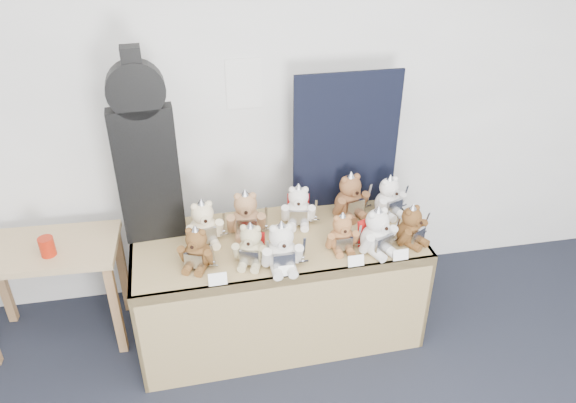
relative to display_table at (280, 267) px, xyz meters
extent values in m
plane|color=white|center=(-0.20, 0.61, 0.81)|extent=(6.00, 0.00, 6.00)
cube|color=white|center=(-0.10, 0.60, 0.90)|extent=(0.21, 0.00, 0.30)
cube|color=olive|center=(0.00, 0.07, 0.12)|extent=(1.68, 0.74, 0.06)
cube|color=olive|center=(0.01, -0.27, -0.20)|extent=(1.67, 0.06, 0.69)
cube|color=olive|center=(-0.82, 0.05, -0.20)|extent=(0.04, 0.69, 0.69)
cube|color=olive|center=(0.82, 0.09, -0.20)|extent=(0.04, 0.69, 0.69)
cube|color=tan|center=(-1.32, 0.27, 0.12)|extent=(0.83, 0.49, 0.04)
cube|color=brown|center=(-1.68, 0.47, -0.22)|extent=(0.05, 0.05, 0.64)
cube|color=brown|center=(-0.96, 0.06, -0.22)|extent=(0.05, 0.05, 0.64)
cube|color=brown|center=(-0.95, 0.44, -0.22)|extent=(0.05, 0.05, 0.64)
cube|color=black|center=(-0.68, 0.24, 0.54)|extent=(0.34, 0.12, 0.79)
cylinder|color=black|center=(-0.68, 0.24, 1.04)|extent=(0.30, 0.12, 0.30)
cube|color=black|center=(-0.68, 0.24, 1.16)|extent=(0.10, 0.10, 0.20)
cube|color=black|center=(0.47, 0.39, 0.58)|extent=(0.64, 0.02, 0.86)
cylinder|color=#AA1E0B|center=(-1.28, 0.18, 0.19)|extent=(0.08, 0.08, 0.11)
ellipsoid|color=brown|center=(-0.46, -0.09, 0.22)|extent=(0.20, 0.18, 0.16)
sphere|color=brown|center=(-0.46, -0.09, 0.32)|extent=(0.11, 0.11, 0.11)
cylinder|color=brown|center=(-0.48, -0.13, 0.31)|extent=(0.05, 0.04, 0.05)
sphere|color=black|center=(-0.49, -0.15, 0.31)|extent=(0.02, 0.02, 0.02)
sphere|color=brown|center=(-0.49, -0.07, 0.37)|extent=(0.04, 0.04, 0.04)
sphere|color=brown|center=(-0.43, -0.10, 0.37)|extent=(0.04, 0.04, 0.04)
cylinder|color=brown|center=(-0.54, -0.07, 0.22)|extent=(0.07, 0.10, 0.12)
cylinder|color=brown|center=(-0.40, -0.13, 0.22)|extent=(0.07, 0.10, 0.12)
cylinder|color=brown|center=(-0.51, -0.12, 0.17)|extent=(0.08, 0.11, 0.05)
cylinder|color=brown|center=(-0.45, -0.15, 0.17)|extent=(0.08, 0.11, 0.05)
cube|color=silver|center=(-0.48, -0.14, 0.22)|extent=(0.10, 0.06, 0.09)
cone|color=silver|center=(-0.46, -0.09, 0.37)|extent=(0.10, 0.10, 0.07)
cube|color=silver|center=(-0.38, -0.15, 0.25)|extent=(0.03, 0.04, 0.16)
cube|color=silver|center=(-0.38, -0.15, 0.19)|extent=(0.05, 0.02, 0.01)
ellipsoid|color=tan|center=(-0.18, -0.11, 0.22)|extent=(0.19, 0.18, 0.16)
sphere|color=tan|center=(-0.18, -0.11, 0.32)|extent=(0.12, 0.12, 0.12)
cylinder|color=tan|center=(-0.19, -0.16, 0.31)|extent=(0.05, 0.04, 0.05)
sphere|color=black|center=(-0.20, -0.17, 0.31)|extent=(0.02, 0.02, 0.02)
sphere|color=tan|center=(-0.21, -0.10, 0.37)|extent=(0.04, 0.04, 0.04)
sphere|color=tan|center=(-0.14, -0.12, 0.37)|extent=(0.04, 0.04, 0.04)
cylinder|color=tan|center=(-0.25, -0.10, 0.23)|extent=(0.07, 0.10, 0.12)
cylinder|color=tan|center=(-0.11, -0.15, 0.23)|extent=(0.07, 0.10, 0.12)
cylinder|color=tan|center=(-0.23, -0.15, 0.17)|extent=(0.08, 0.11, 0.05)
cylinder|color=tan|center=(-0.16, -0.17, 0.17)|extent=(0.08, 0.11, 0.05)
cube|color=silver|center=(-0.19, -0.17, 0.22)|extent=(0.10, 0.05, 0.09)
cone|color=silver|center=(-0.18, -0.11, 0.37)|extent=(0.10, 0.10, 0.08)
cube|color=silver|center=(-0.09, -0.17, 0.25)|extent=(0.02, 0.04, 0.17)
cube|color=silver|center=(-0.09, -0.17, 0.19)|extent=(0.05, 0.02, 0.01)
cube|color=#AC1413|center=(-0.16, -0.05, 0.23)|extent=(0.13, 0.07, 0.14)
ellipsoid|color=silver|center=(-0.02, -0.18, 0.23)|extent=(0.18, 0.15, 0.18)
sphere|color=silver|center=(-0.02, -0.18, 0.35)|extent=(0.13, 0.13, 0.13)
cylinder|color=silver|center=(-0.02, -0.23, 0.34)|extent=(0.06, 0.03, 0.06)
sphere|color=black|center=(-0.02, -0.25, 0.34)|extent=(0.02, 0.02, 0.02)
sphere|color=silver|center=(-0.07, -0.18, 0.40)|extent=(0.04, 0.04, 0.04)
sphere|color=silver|center=(0.02, -0.18, 0.40)|extent=(0.04, 0.04, 0.04)
cylinder|color=silver|center=(-0.11, -0.20, 0.24)|extent=(0.05, 0.10, 0.13)
cylinder|color=silver|center=(0.06, -0.20, 0.24)|extent=(0.05, 0.10, 0.13)
cylinder|color=silver|center=(-0.06, -0.24, 0.18)|extent=(0.06, 0.12, 0.05)
cylinder|color=silver|center=(0.02, -0.24, 0.18)|extent=(0.06, 0.12, 0.05)
cube|color=silver|center=(-0.02, -0.25, 0.23)|extent=(0.12, 0.02, 0.10)
cone|color=silver|center=(-0.02, -0.18, 0.40)|extent=(0.11, 0.11, 0.09)
cube|color=silver|center=(0.09, -0.21, 0.26)|extent=(0.01, 0.04, 0.19)
cube|color=silver|center=(0.09, -0.21, 0.19)|extent=(0.05, 0.01, 0.01)
ellipsoid|color=#966139|center=(0.33, -0.08, 0.21)|extent=(0.15, 0.13, 0.15)
sphere|color=#966139|center=(0.33, -0.08, 0.31)|extent=(0.11, 0.11, 0.11)
cylinder|color=#966139|center=(0.33, -0.12, 0.30)|extent=(0.05, 0.02, 0.05)
sphere|color=black|center=(0.33, -0.14, 0.30)|extent=(0.02, 0.02, 0.02)
sphere|color=#966139|center=(0.30, -0.08, 0.35)|extent=(0.03, 0.03, 0.03)
sphere|color=#966139|center=(0.37, -0.08, 0.35)|extent=(0.03, 0.03, 0.03)
cylinder|color=#966139|center=(0.26, -0.10, 0.22)|extent=(0.04, 0.08, 0.11)
cylinder|color=#966139|center=(0.40, -0.10, 0.22)|extent=(0.04, 0.08, 0.11)
cylinder|color=#966139|center=(0.30, -0.13, 0.17)|extent=(0.04, 0.10, 0.04)
cylinder|color=#966139|center=(0.37, -0.13, 0.17)|extent=(0.04, 0.10, 0.04)
cube|color=silver|center=(0.33, -0.14, 0.22)|extent=(0.10, 0.02, 0.08)
cone|color=silver|center=(0.33, -0.08, 0.36)|extent=(0.09, 0.09, 0.07)
cube|color=silver|center=(0.43, -0.11, 0.24)|extent=(0.01, 0.04, 0.15)
cube|color=silver|center=(0.43, -0.11, 0.18)|extent=(0.04, 0.01, 0.01)
ellipsoid|color=silver|center=(0.52, -0.13, 0.23)|extent=(0.22, 0.21, 0.18)
sphere|color=silver|center=(0.52, -0.13, 0.34)|extent=(0.13, 0.13, 0.13)
cylinder|color=silver|center=(0.54, -0.18, 0.33)|extent=(0.06, 0.05, 0.05)
sphere|color=black|center=(0.55, -0.20, 0.33)|extent=(0.02, 0.02, 0.02)
sphere|color=silver|center=(0.48, -0.15, 0.39)|extent=(0.04, 0.04, 0.04)
sphere|color=silver|center=(0.56, -0.11, 0.39)|extent=(0.04, 0.04, 0.04)
cylinder|color=silver|center=(0.45, -0.18, 0.23)|extent=(0.08, 0.11, 0.13)
cylinder|color=silver|center=(0.60, -0.12, 0.23)|extent=(0.08, 0.11, 0.13)
cylinder|color=silver|center=(0.50, -0.20, 0.18)|extent=(0.09, 0.13, 0.05)
cylinder|color=silver|center=(0.58, -0.17, 0.18)|extent=(0.09, 0.13, 0.05)
cube|color=silver|center=(0.54, -0.19, 0.23)|extent=(0.11, 0.06, 0.10)
cone|color=silver|center=(0.52, -0.13, 0.40)|extent=(0.11, 0.11, 0.08)
cube|color=silver|center=(0.63, -0.12, 0.26)|extent=(0.03, 0.05, 0.19)
cube|color=silver|center=(0.63, -0.12, 0.19)|extent=(0.05, 0.03, 0.01)
cube|color=#AC1413|center=(0.49, -0.07, 0.24)|extent=(0.14, 0.08, 0.16)
ellipsoid|color=brown|center=(0.73, -0.09, 0.22)|extent=(0.20, 0.19, 0.15)
sphere|color=brown|center=(0.73, -0.09, 0.32)|extent=(0.11, 0.11, 0.11)
cylinder|color=brown|center=(0.76, -0.13, 0.31)|extent=(0.05, 0.05, 0.05)
sphere|color=black|center=(0.76, -0.15, 0.31)|extent=(0.02, 0.02, 0.02)
sphere|color=brown|center=(0.70, -0.11, 0.36)|extent=(0.04, 0.04, 0.04)
sphere|color=brown|center=(0.76, -0.07, 0.36)|extent=(0.04, 0.04, 0.04)
cylinder|color=brown|center=(0.68, -0.15, 0.22)|extent=(0.08, 0.10, 0.12)
cylinder|color=brown|center=(0.80, -0.07, 0.22)|extent=(0.08, 0.10, 0.12)
cylinder|color=brown|center=(0.73, -0.16, 0.17)|extent=(0.09, 0.11, 0.05)
cylinder|color=brown|center=(0.79, -0.12, 0.17)|extent=(0.09, 0.11, 0.05)
cube|color=silver|center=(0.76, -0.14, 0.22)|extent=(0.09, 0.07, 0.09)
cone|color=silver|center=(0.73, -0.09, 0.37)|extent=(0.10, 0.10, 0.07)
cube|color=silver|center=(0.83, -0.07, 0.25)|extent=(0.03, 0.04, 0.16)
cube|color=silver|center=(0.83, -0.07, 0.19)|extent=(0.04, 0.03, 0.01)
ellipsoid|color=beige|center=(-0.41, 0.13, 0.22)|extent=(0.20, 0.18, 0.17)
sphere|color=beige|center=(-0.41, 0.13, 0.34)|extent=(0.13, 0.13, 0.13)
cylinder|color=beige|center=(-0.40, 0.08, 0.33)|extent=(0.06, 0.04, 0.05)
sphere|color=black|center=(-0.40, 0.06, 0.33)|extent=(0.02, 0.02, 0.02)
sphere|color=beige|center=(-0.46, 0.12, 0.39)|extent=(0.04, 0.04, 0.04)
sphere|color=beige|center=(-0.37, 0.14, 0.39)|extent=(0.04, 0.04, 0.04)
cylinder|color=beige|center=(-0.49, 0.09, 0.23)|extent=(0.07, 0.10, 0.13)
cylinder|color=beige|center=(-0.33, 0.13, 0.23)|extent=(0.07, 0.10, 0.13)
cylinder|color=beige|center=(-0.44, 0.06, 0.17)|extent=(0.07, 0.12, 0.05)
cylinder|color=beige|center=(-0.37, 0.08, 0.17)|extent=(0.07, 0.12, 0.05)
cube|color=silver|center=(-0.40, 0.07, 0.23)|extent=(0.11, 0.04, 0.10)
cone|color=silver|center=(-0.41, 0.13, 0.39)|extent=(0.11, 0.11, 0.08)
cube|color=silver|center=(-0.30, 0.12, 0.26)|extent=(0.02, 0.04, 0.18)
cube|color=silver|center=(-0.30, 0.12, 0.19)|extent=(0.05, 0.02, 0.01)
ellipsoid|color=#A97B54|center=(-0.17, 0.17, 0.23)|extent=(0.19, 0.17, 0.18)
sphere|color=#A97B54|center=(-0.17, 0.17, 0.35)|extent=(0.13, 0.13, 0.13)
cylinder|color=#A97B54|center=(-0.17, 0.11, 0.34)|extent=(0.06, 0.03, 0.06)
sphere|color=black|center=(-0.17, 0.09, 0.34)|extent=(0.02, 0.02, 0.02)
sphere|color=#A97B54|center=(-0.21, 0.17, 0.40)|extent=(0.04, 0.04, 0.04)
sphere|color=#A97B54|center=(-0.13, 0.16, 0.40)|extent=(0.04, 0.04, 0.04)
cylinder|color=#A97B54|center=(-0.26, 0.15, 0.24)|extent=(0.06, 0.10, 0.14)
cylinder|color=#A97B54|center=(-0.08, 0.14, 0.24)|extent=(0.06, 0.10, 0.14)
cylinder|color=#A97B54|center=(-0.21, 0.11, 0.18)|extent=(0.06, 0.12, 0.05)
cylinder|color=#A97B54|center=(-0.13, 0.10, 0.18)|extent=(0.06, 0.12, 0.05)
cube|color=silver|center=(-0.17, 0.10, 0.23)|extent=(0.12, 0.03, 0.10)
cone|color=silver|center=(-0.17, 0.17, 0.41)|extent=(0.11, 0.11, 0.09)
cube|color=silver|center=(-0.06, 0.12, 0.26)|extent=(0.02, 0.05, 0.19)
cube|color=silver|center=(-0.06, 0.12, 0.19)|extent=(0.05, 0.01, 0.01)
ellipsoid|color=white|center=(0.15, 0.22, 0.22)|extent=(0.19, 0.17, 0.16)
sphere|color=white|center=(0.15, 0.22, 0.33)|extent=(0.12, 0.12, 0.12)
cylinder|color=white|center=(0.14, 0.17, 0.32)|extent=(0.05, 0.04, 0.05)
sphere|color=black|center=(0.14, 0.15, 0.32)|extent=(0.02, 0.02, 0.02)
sphere|color=white|center=(0.11, 0.23, 0.38)|extent=(0.04, 0.04, 0.04)
sphere|color=white|center=(0.19, 0.21, 0.38)|extent=(0.04, 0.04, 0.04)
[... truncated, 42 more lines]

